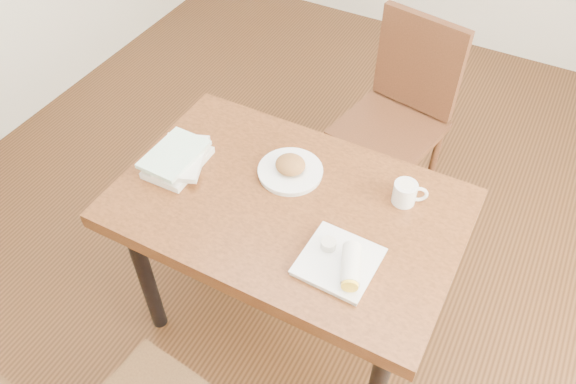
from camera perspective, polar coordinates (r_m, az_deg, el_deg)
The scene contains 7 objects.
ground at distance 2.49m, azimuth 0.00°, elevation -12.76°, with size 4.00×5.00×0.01m, color #472814.
table at distance 1.94m, azimuth 0.00°, elevation -2.83°, with size 1.15×0.74×0.75m.
chair_far at distance 2.62m, azimuth 11.32°, elevation 8.38°, with size 0.49×0.49×0.95m.
plate_scone at distance 1.95m, azimuth 0.24°, elevation 2.36°, with size 0.23×0.23×0.07m.
coffee_mug at distance 1.89m, azimuth 11.89°, elevation -0.06°, with size 0.11×0.08×0.08m.
plate_burrito at distance 1.70m, azimuth 5.53°, elevation -7.14°, with size 0.23×0.23×0.08m.
book_stack at distance 2.02m, azimuth -11.09°, elevation 3.34°, with size 0.23×0.27×0.06m.
Camera 1 is at (0.59, -1.11, 2.14)m, focal length 35.00 mm.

